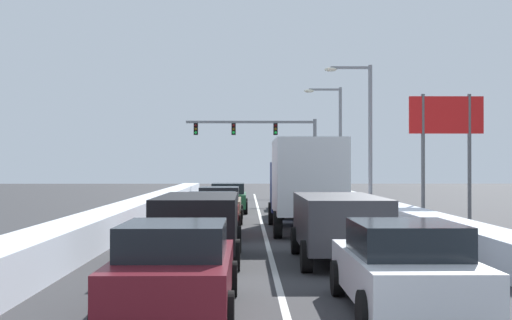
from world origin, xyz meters
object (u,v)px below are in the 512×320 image
at_px(sedan_white_right_lane_nearest, 404,267).
at_px(sedan_green_center_lane_fifth, 228,198).
at_px(sedan_maroon_center_lane_nearest, 175,268).
at_px(sedan_red_center_lane_third, 211,214).
at_px(suv_silver_right_lane_fourth, 300,195).
at_px(suv_black_center_lane_second, 198,221).
at_px(suv_charcoal_right_lane_second, 339,222).
at_px(traffic_light_gantry, 269,137).
at_px(sedan_gray_right_lane_fifth, 292,195).
at_px(box_truck_right_lane_third, 305,180).
at_px(sedan_tan_center_lane_fourth, 220,204).
at_px(street_lamp_right_near, 364,123).
at_px(roadside_sign_right, 446,128).
at_px(street_lamp_right_mid, 335,132).

distance_m(sedan_white_right_lane_nearest, sedan_green_center_lane_fifth, 25.08).
distance_m(sedan_maroon_center_lane_nearest, sedan_red_center_lane_third, 12.54).
distance_m(suv_silver_right_lane_fourth, suv_black_center_lane_second, 15.80).
xyz_separation_m(suv_charcoal_right_lane_second, sedan_maroon_center_lane_nearest, (-3.49, -6.11, -0.25)).
bearing_deg(traffic_light_gantry, sedan_gray_right_lane_fifth, -87.73).
relative_size(sedan_white_right_lane_nearest, box_truck_right_lane_third, 0.62).
xyz_separation_m(sedan_tan_center_lane_fourth, traffic_light_gantry, (2.99, 26.63, 3.96)).
relative_size(sedan_red_center_lane_third, street_lamp_right_near, 0.56).
xyz_separation_m(sedan_green_center_lane_fifth, roadside_sign_right, (9.52, -6.39, 3.25)).
height_order(suv_charcoal_right_lane_second, sedan_green_center_lane_fifth, suv_charcoal_right_lane_second).
bearing_deg(sedan_gray_right_lane_fifth, suv_charcoal_right_lane_second, -90.55).
bearing_deg(suv_silver_right_lane_fourth, sedan_gray_right_lane_fifth, 90.02).
relative_size(sedan_maroon_center_lane_nearest, traffic_light_gantry, 0.42).
xyz_separation_m(street_lamp_right_near, street_lamp_right_mid, (-0.29, 10.31, -0.05)).
relative_size(sedan_gray_right_lane_fifth, roadside_sign_right, 0.82).
height_order(box_truck_right_lane_third, suv_black_center_lane_second, box_truck_right_lane_third).
height_order(sedan_gray_right_lane_fifth, sedan_red_center_lane_third, same).
bearing_deg(sedan_green_center_lane_fifth, suv_silver_right_lane_fourth, -42.04).
distance_m(sedan_maroon_center_lane_nearest, street_lamp_right_near, 28.60).
height_order(suv_black_center_lane_second, traffic_light_gantry, traffic_light_gantry).
relative_size(sedan_white_right_lane_nearest, sedan_tan_center_lane_fourth, 1.00).
distance_m(suv_black_center_lane_second, sedan_green_center_lane_fifth, 18.48).
relative_size(suv_charcoal_right_lane_second, suv_silver_right_lane_fourth, 1.00).
bearing_deg(suv_silver_right_lane_fourth, street_lamp_right_near, 54.28).
bearing_deg(sedan_gray_right_lane_fifth, traffic_light_gantry, 92.27).
xyz_separation_m(traffic_light_gantry, street_lamp_right_mid, (4.39, -7.72, 0.03)).
height_order(suv_charcoal_right_lane_second, sedan_tan_center_lane_fourth, suv_charcoal_right_lane_second).
bearing_deg(sedan_gray_right_lane_fifth, sedan_maroon_center_lane_nearest, -97.60).
distance_m(suv_charcoal_right_lane_second, street_lamp_right_mid, 31.92).
relative_size(street_lamp_right_near, roadside_sign_right, 1.46).
bearing_deg(street_lamp_right_mid, sedan_maroon_center_lane_nearest, -101.12).
relative_size(suv_charcoal_right_lane_second, roadside_sign_right, 0.89).
height_order(street_lamp_right_near, roadside_sign_right, street_lamp_right_near).
xyz_separation_m(suv_charcoal_right_lane_second, street_lamp_right_near, (4.18, 21.15, 3.79)).
height_order(sedan_green_center_lane_fifth, street_lamp_right_mid, street_lamp_right_mid).
bearing_deg(suv_black_center_lane_second, box_truck_right_lane_third, 66.79).
relative_size(suv_black_center_lane_second, street_lamp_right_near, 0.61).
xyz_separation_m(box_truck_right_lane_third, sedan_tan_center_lane_fourth, (-3.33, 4.36, -1.14)).
bearing_deg(roadside_sign_right, street_lamp_right_near, 103.30).
bearing_deg(traffic_light_gantry, suv_charcoal_right_lane_second, -89.28).
relative_size(sedan_white_right_lane_nearest, traffic_light_gantry, 0.42).
xyz_separation_m(sedan_green_center_lane_fifth, street_lamp_right_mid, (7.16, 12.70, 3.99)).
height_order(sedan_white_right_lane_nearest, street_lamp_right_near, street_lamp_right_near).
distance_m(street_lamp_right_mid, roadside_sign_right, 19.25).
bearing_deg(street_lamp_right_near, box_truck_right_lane_third, -108.50).
bearing_deg(sedan_gray_right_lane_fifth, box_truck_right_lane_third, -91.54).
height_order(suv_charcoal_right_lane_second, traffic_light_gantry, traffic_light_gantry).
relative_size(sedan_maroon_center_lane_nearest, suv_black_center_lane_second, 0.92).
height_order(suv_silver_right_lane_fourth, sedan_green_center_lane_fifth, suv_silver_right_lane_fourth).
relative_size(suv_charcoal_right_lane_second, sedan_green_center_lane_fifth, 1.09).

